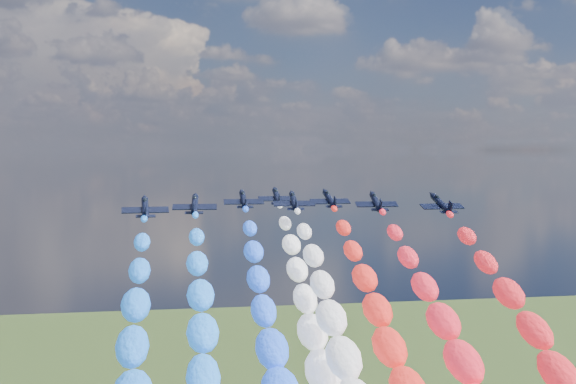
{
  "coord_description": "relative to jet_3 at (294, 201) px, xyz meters",
  "views": [
    {
      "loc": [
        -20.48,
        -127.95,
        117.81
      ],
      "look_at": [
        0.0,
        4.0,
        109.96
      ],
      "focal_mm": 44.38,
      "sensor_mm": 36.0,
      "label": 1
    }
  ],
  "objects": [
    {
      "name": "jet_0",
      "position": [
        -27.71,
        -10.76,
        0.0
      ],
      "size": [
        8.64,
        11.33,
        5.79
      ],
      "primitive_type": null,
      "rotation": [
        0.34,
        0.0,
        0.06
      ],
      "color": "black"
    },
    {
      "name": "jet_1",
      "position": [
        -19.12,
        -5.39,
        0.0
      ],
      "size": [
        8.63,
        11.32,
        5.79
      ],
      "primitive_type": null,
      "rotation": [
        0.34,
        0.0,
        -0.06
      ],
      "color": "black"
    },
    {
      "name": "jet_2",
      "position": [
        -9.17,
        6.16,
        0.0
      ],
      "size": [
        7.97,
        10.85,
        5.79
      ],
      "primitive_type": null,
      "rotation": [
        0.34,
        0.0,
        0.0
      ],
      "color": "black"
    },
    {
      "name": "jet_3",
      "position": [
        0.0,
        0.0,
        0.0
      ],
      "size": [
        8.46,
        11.21,
        5.79
      ],
      "primitive_type": null,
      "rotation": [
        0.34,
        0.0,
        -0.05
      ],
      "color": "black"
    },
    {
      "name": "jet_4",
      "position": [
        -1.32,
        14.25,
        0.0
      ],
      "size": [
        8.07,
        10.92,
        5.79
      ],
      "primitive_type": null,
      "rotation": [
        0.34,
        0.0,
        -0.01
      ],
      "color": "black"
    },
    {
      "name": "jet_5",
      "position": [
        8.05,
        4.52,
        0.0
      ],
      "size": [
        8.55,
        11.27,
        5.79
      ],
      "primitive_type": null,
      "rotation": [
        0.34,
        0.0,
        0.06
      ],
      "color": "black"
    },
    {
      "name": "jet_6",
      "position": [
        15.21,
        -4.24,
        0.0
      ],
      "size": [
        8.59,
        11.29,
        5.79
      ],
      "primitive_type": null,
      "rotation": [
        0.34,
        0.0,
        -0.06
      ],
      "color": "black"
    },
    {
      "name": "jet_7",
      "position": [
        25.6,
        -10.98,
        0.0
      ],
      "size": [
        8.66,
        11.35,
        5.79
      ],
      "primitive_type": null,
      "rotation": [
        0.34,
        0.0,
        0.07
      ],
      "color": "black"
    }
  ]
}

